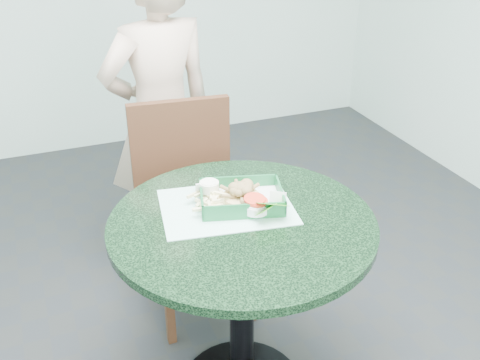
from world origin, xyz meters
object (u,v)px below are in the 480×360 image
object	(u,v)px
dining_chair	(190,195)
sauce_ramekin	(207,196)
crab_sandwich	(241,197)
food_basket	(241,205)
cafe_table	(242,267)
diner_person	(161,117)

from	to	relation	value
dining_chair	sauce_ramekin	xyz separation A→B (m)	(-0.07, -0.48, 0.27)
dining_chair	crab_sandwich	distance (m)	0.59
sauce_ramekin	crab_sandwich	bearing A→B (deg)	-24.59
dining_chair	sauce_ramekin	distance (m)	0.56
dining_chair	food_basket	bearing A→B (deg)	-80.93
dining_chair	sauce_ramekin	size ratio (longest dim) A/B	14.00
food_basket	cafe_table	bearing A→B (deg)	-110.05
dining_chair	diner_person	xyz separation A→B (m)	(-0.02, 0.35, 0.24)
dining_chair	crab_sandwich	bearing A→B (deg)	-80.91
dining_chair	crab_sandwich	size ratio (longest dim) A/B	7.28
cafe_table	crab_sandwich	world-z (taller)	crab_sandwich
diner_person	sauce_ramekin	distance (m)	0.83
cafe_table	crab_sandwich	size ratio (longest dim) A/B	6.83
diner_person	sauce_ramekin	bearing A→B (deg)	75.48
cafe_table	food_basket	size ratio (longest dim) A/B	3.19
dining_chair	diner_person	distance (m)	0.42
sauce_ramekin	food_basket	bearing A→B (deg)	-24.30
food_basket	diner_person	bearing A→B (deg)	93.52
food_basket	dining_chair	bearing A→B (deg)	93.36
dining_chair	cafe_table	bearing A→B (deg)	-84.43
food_basket	sauce_ramekin	xyz separation A→B (m)	(-0.10, 0.05, 0.03)
diner_person	crab_sandwich	distance (m)	0.88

